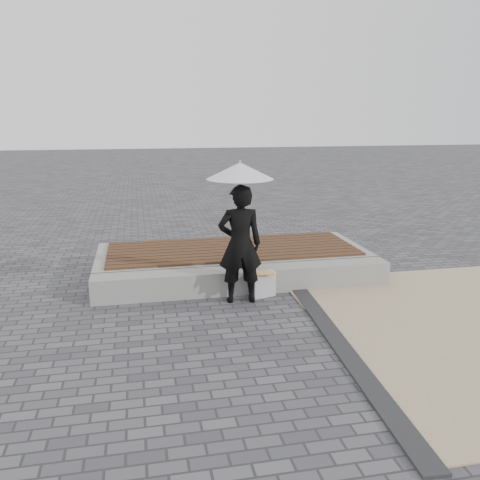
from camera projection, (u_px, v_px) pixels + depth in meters
The scene contains 10 objects.
ground at pixel (270, 330), 6.87m from camera, with size 80.00×80.00×0.00m, color #535359.
edging_band at pixel (336, 339), 6.53m from camera, with size 0.25×5.20×0.04m, color #28282A.
seating_ledge at pixel (246, 279), 8.34m from camera, with size 5.00×0.45×0.40m, color #989793.
timber_platform at pixel (232, 260), 9.48m from camera, with size 5.00×2.00×0.40m, color gray.
timber_decking at pixel (232, 249), 9.42m from camera, with size 4.60×1.80×0.04m, color #553220, non-canonical shape.
woman at pixel (240, 244), 7.70m from camera, with size 0.68×0.45×1.86m, color black.
parasol at pixel (240, 171), 7.42m from camera, with size 1.01×1.01×1.29m.
handbag at pixel (241, 260), 8.30m from camera, with size 0.34×0.12×0.24m, color black.
canvas_tote at pixel (263, 284), 8.08m from camera, with size 0.39×0.16×0.41m, color beige.
magazine at pixel (264, 273), 7.98m from camera, with size 0.31×0.23×0.01m, color #DA4043.
Camera 1 is at (-1.70, -6.15, 2.86)m, focal length 37.37 mm.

